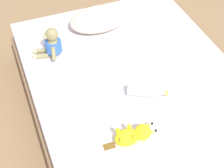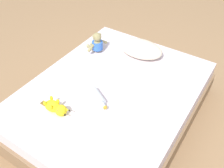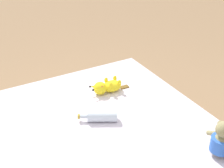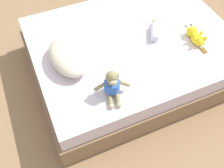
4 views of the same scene
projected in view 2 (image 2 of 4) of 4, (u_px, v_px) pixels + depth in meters
ground_plane at (112, 116)px, 2.64m from camera, size 16.00×16.00×0.00m
bed at (112, 103)px, 2.51m from camera, size 1.50×1.93×0.40m
pillow at (141, 49)px, 2.73m from camera, size 0.51×0.34×0.16m
plush_monkey at (97, 44)px, 2.78m from camera, size 0.24×0.29×0.24m
plush_yellow_creature at (56, 108)px, 2.12m from camera, size 0.33×0.12×0.10m
glass_bottle at (98, 97)px, 2.23m from camera, size 0.26×0.18×0.07m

